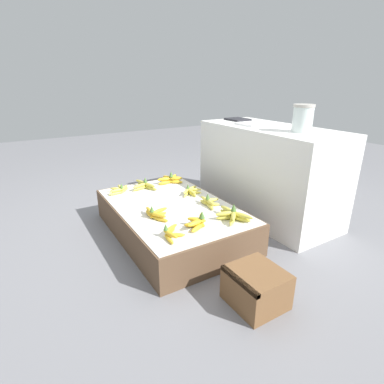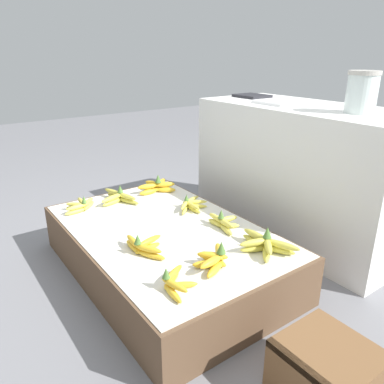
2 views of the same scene
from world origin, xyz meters
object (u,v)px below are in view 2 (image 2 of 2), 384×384
Objects in this scene: wooden_crate at (326,373)px; foam_tray_white at (277,102)px; banana_bunch_front_midright at (143,246)px; banana_bunch_middle_left at (118,197)px; banana_bunch_back_left at (157,186)px; banana_bunch_back_midright at (223,222)px; banana_bunch_back_midleft at (191,205)px; banana_bunch_back_right at (265,244)px; banana_bunch_front_left at (81,205)px; banana_bunch_front_right at (174,282)px; glass_jar at (362,92)px; banana_bunch_middle_right at (215,259)px.

foam_tray_white is (-1.02, 0.81, 0.69)m from wooden_crate.
banana_bunch_middle_left reaches higher than banana_bunch_front_midright.
banana_bunch_back_left reaches higher than banana_bunch_back_midright.
wooden_crate is at bearing -12.20° from banana_bunch_back_midleft.
banana_bunch_back_right is (-0.49, 0.22, 0.18)m from wooden_crate.
banana_bunch_back_left is (-0.02, 0.27, 0.00)m from banana_bunch_middle_left.
banana_bunch_front_left is at bearing -123.96° from banana_bunch_back_midleft.
wooden_crate is 0.83m from banana_bunch_back_midright.
banana_bunch_back_midright is (0.63, 0.49, 0.00)m from banana_bunch_front_left.
banana_bunch_front_left is 0.80m from banana_bunch_back_midright.
banana_bunch_back_midright is (-0.29, 0.48, 0.00)m from banana_bunch_front_right.
banana_bunch_front_right is 0.75m from banana_bunch_back_midleft.
banana_bunch_front_right is 0.56m from banana_bunch_back_midright.
banana_bunch_front_left is 0.22m from banana_bunch_middle_left.
foam_tray_white is (-0.48, -0.06, -0.09)m from glass_jar.
banana_bunch_middle_right is (-0.53, -0.04, 0.18)m from wooden_crate.
banana_bunch_front_midright is at bearing -91.77° from banana_bunch_back_midright.
glass_jar reaches higher than wooden_crate.
banana_bunch_front_left is at bearing -141.76° from banana_bunch_back_midright.
banana_bunch_back_midright is 0.92× the size of foam_tray_white.
foam_tray_white is at bearing 116.22° from banana_bunch_front_right.
banana_bunch_back_right is at bearing -48.33° from foam_tray_white.
banana_bunch_back_left is 1.25× the size of banana_bunch_back_midleft.
wooden_crate is 1.26× the size of foam_tray_white.
banana_bunch_back_left reaches higher than banana_bunch_back_midleft.
banana_bunch_middle_left is (-1.39, -0.05, 0.17)m from wooden_crate.
banana_bunch_middle_right is 0.92× the size of banana_bunch_back_midright.
banana_bunch_back_midleft is at bearing -95.25° from foam_tray_white.
foam_tray_white is at bearing 141.60° from wooden_crate.
banana_bunch_back_midleft is at bearing 1.53° from banana_bunch_back_left.
banana_bunch_back_left is (-0.89, 0.26, -0.00)m from banana_bunch_middle_right.
glass_jar is at bearing 121.75° from wooden_crate.
banana_bunch_front_left is 1.02× the size of glass_jar.
banana_bunch_middle_right and banana_bunch_back_left have the same top height.
banana_bunch_front_midright is 0.76m from banana_bunch_back_left.
banana_bunch_back_right is at bearing 89.92° from banana_bunch_front_right.
banana_bunch_front_midright is at bearing -58.46° from banana_bunch_back_midleft.
foam_tray_white reaches higher than banana_bunch_front_midright.
banana_bunch_back_midright reaches higher than banana_bunch_front_right.
banana_bunch_front_left is at bearing -179.00° from banana_bunch_front_right.
banana_bunch_front_midright is at bearing -35.25° from banana_bunch_back_left.
foam_tray_white is (-0.49, 0.84, 0.51)m from banana_bunch_middle_right.
banana_bunch_back_left is at bearing -179.87° from banana_bunch_back_midright.
banana_bunch_middle_right is 0.66× the size of banana_bunch_back_right.
banana_bunch_front_left is 0.80× the size of banana_bunch_back_left.
banana_bunch_back_midleft is 0.98× the size of banana_bunch_back_midright.
glass_jar is (0.86, 0.92, 0.61)m from banana_bunch_middle_left.
banana_bunch_back_midright is at bearing 134.33° from banana_bunch_middle_right.
foam_tray_white is at bearing 55.67° from banana_bunch_back_left.
banana_bunch_front_left is 1.11× the size of banana_bunch_front_right.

